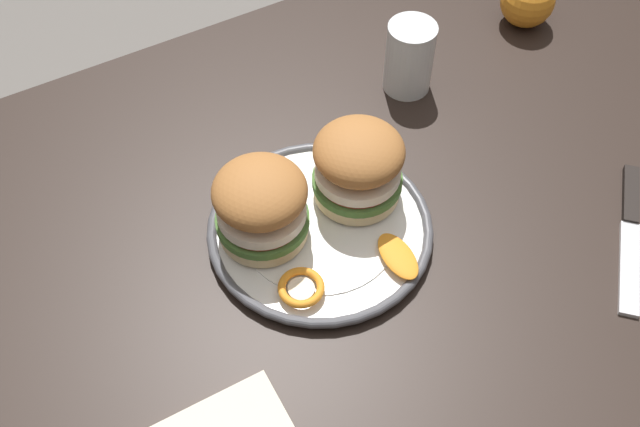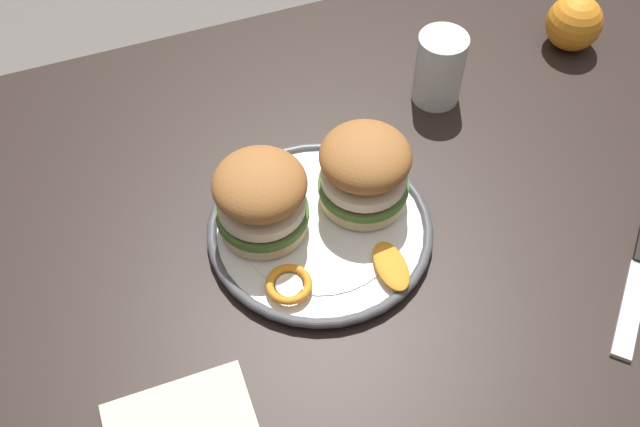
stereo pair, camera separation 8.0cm
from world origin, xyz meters
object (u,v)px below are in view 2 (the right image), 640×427
object	(u,v)px
dining_table	(371,260)
whole_orange	(574,23)
drinking_glass	(439,73)
sandwich_half_right	(365,170)
table_knife	(640,267)
dinner_plate	(320,229)
sandwich_half_left	(261,197)

from	to	relation	value
dining_table	whole_orange	world-z (taller)	whole_orange
drinking_glass	whole_orange	distance (m)	0.23
sandwich_half_right	whole_orange	bearing A→B (deg)	-156.73
dining_table	table_knife	bearing A→B (deg)	143.27
dinner_plate	sandwich_half_left	size ratio (longest dim) A/B	2.46
dining_table	table_knife	world-z (taller)	table_knife
drinking_glass	table_knife	bearing A→B (deg)	105.84
dinner_plate	drinking_glass	world-z (taller)	drinking_glass
sandwich_half_left	whole_orange	distance (m)	0.55
sandwich_half_right	dining_table	bearing A→B (deg)	144.23
dinner_plate	sandwich_half_left	xyz separation A→B (m)	(0.06, -0.02, 0.06)
whole_orange	table_knife	distance (m)	0.39
dining_table	dinner_plate	bearing A→B (deg)	7.96
drinking_glass	table_knife	distance (m)	0.36
dinner_plate	drinking_glass	distance (m)	0.29
sandwich_half_right	drinking_glass	size ratio (longest dim) A/B	1.24
sandwich_half_left	table_knife	bearing A→B (deg)	152.76
drinking_glass	sandwich_half_right	bearing A→B (deg)	40.21
table_knife	sandwich_half_left	bearing A→B (deg)	-27.24
drinking_glass	table_knife	xyz separation A→B (m)	(-0.10, 0.34, -0.04)
dining_table	whole_orange	size ratio (longest dim) A/B	15.21
sandwich_half_left	whole_orange	world-z (taller)	sandwich_half_left
dining_table	sandwich_half_right	bearing A→B (deg)	-35.77
dining_table	table_knife	xyz separation A→B (m)	(-0.25, 0.19, 0.12)
dining_table	sandwich_half_right	world-z (taller)	sandwich_half_right
sandwich_half_left	sandwich_half_right	size ratio (longest dim) A/B	0.86
sandwich_half_right	drinking_glass	bearing A→B (deg)	-139.79
dinner_plate	drinking_glass	xyz separation A→B (m)	(-0.23, -0.16, 0.03)
dinner_plate	drinking_glass	size ratio (longest dim) A/B	2.63
dinner_plate	whole_orange	xyz separation A→B (m)	(-0.46, -0.19, 0.03)
drinking_glass	whole_orange	xyz separation A→B (m)	(-0.23, -0.03, -0.00)
dining_table	whole_orange	bearing A→B (deg)	-154.67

